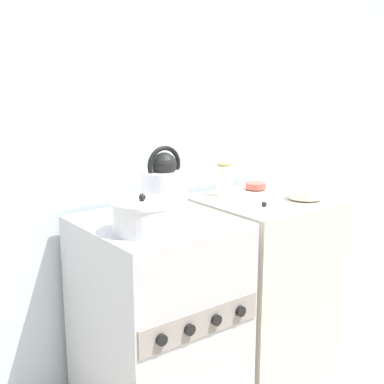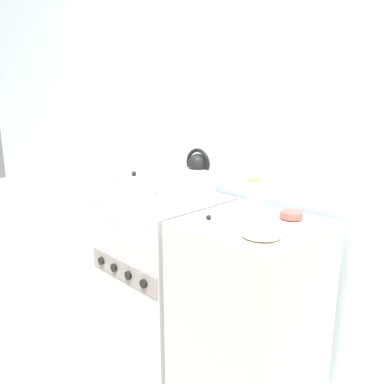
# 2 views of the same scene
# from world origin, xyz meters

# --- Properties ---
(ground_plane) EXTENTS (12.00, 12.00, 0.00)m
(ground_plane) POSITION_xyz_m (0.00, 0.00, 0.00)
(ground_plane) COLOR #B2A893
(wall_back) EXTENTS (7.00, 0.06, 2.50)m
(wall_back) POSITION_xyz_m (0.00, 0.67, 1.25)
(wall_back) COLOR silver
(wall_back) RESTS_ON ground_plane
(stove) EXTENTS (0.59, 0.62, 0.90)m
(stove) POSITION_xyz_m (0.00, 0.30, 0.45)
(stove) COLOR #B2B2B7
(stove) RESTS_ON ground_plane
(counter) EXTENTS (0.58, 0.57, 0.90)m
(counter) POSITION_xyz_m (0.61, 0.29, 0.45)
(counter) COLOR beige
(counter) RESTS_ON ground_plane
(kettle) EXTENTS (0.25, 0.20, 0.28)m
(kettle) POSITION_xyz_m (0.13, 0.43, 1.01)
(kettle) COLOR silver
(kettle) RESTS_ON stove
(cooking_pot) EXTENTS (0.24, 0.24, 0.15)m
(cooking_pot) POSITION_xyz_m (-0.13, 0.19, 0.96)
(cooking_pot) COLOR silver
(cooking_pot) RESTS_ON stove
(enamel_bowl) EXTENTS (0.16, 0.16, 0.05)m
(enamel_bowl) POSITION_xyz_m (0.74, 0.16, 0.93)
(enamel_bowl) COLOR beige
(enamel_bowl) RESTS_ON counter
(small_ceramic_bowl) EXTENTS (0.10, 0.10, 0.04)m
(small_ceramic_bowl) POSITION_xyz_m (0.71, 0.45, 0.92)
(small_ceramic_bowl) COLOR #B75147
(small_ceramic_bowl) RESTS_ON counter
(storage_jar) EXTENTS (0.08, 0.08, 0.16)m
(storage_jar) POSITION_xyz_m (0.50, 0.45, 0.98)
(storage_jar) COLOR silver
(storage_jar) RESTS_ON counter
(loose_pot_lid) EXTENTS (0.21, 0.21, 0.03)m
(loose_pot_lid) POSITION_xyz_m (0.47, 0.15, 0.91)
(loose_pot_lid) COLOR silver
(loose_pot_lid) RESTS_ON counter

